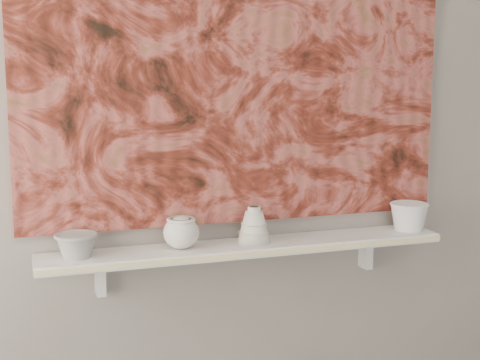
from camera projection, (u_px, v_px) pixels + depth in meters
name	position (u px, v px, depth m)	size (l,w,h in m)	color
wall_back	(239.00, 118.00, 2.29)	(3.60, 3.60, 0.00)	gray
shelf	(248.00, 247.00, 2.27)	(1.40, 0.18, 0.03)	silver
shelf_stripe	(257.00, 254.00, 2.18)	(1.40, 0.01, 0.02)	beige
bracket_left	(100.00, 277.00, 2.19)	(0.03, 0.06, 0.12)	silver
bracket_right	(366.00, 252.00, 2.50)	(0.03, 0.06, 0.12)	silver
painting	(240.00, 61.00, 2.25)	(1.50, 0.03, 1.10)	maroon
house_motif	(358.00, 148.00, 2.43)	(0.09, 0.00, 0.08)	black
bowl_grey	(77.00, 245.00, 2.08)	(0.14, 0.14, 0.08)	gray
cup_cream	(181.00, 233.00, 2.19)	(0.12, 0.12, 0.11)	beige
bell_vessel	(254.00, 225.00, 2.26)	(0.11, 0.11, 0.13)	beige
bowl_white	(409.00, 216.00, 2.46)	(0.14, 0.14, 0.10)	silver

